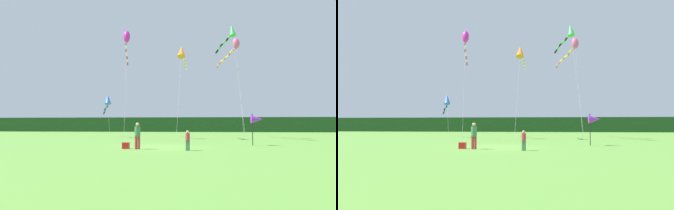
# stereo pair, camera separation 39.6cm
# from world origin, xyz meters

# --- Properties ---
(ground_plane) EXTENTS (120.00, 120.00, 0.00)m
(ground_plane) POSITION_xyz_m (0.00, 0.00, 0.00)
(ground_plane) COLOR #5B9338
(distant_treeline) EXTENTS (108.00, 3.04, 3.22)m
(distant_treeline) POSITION_xyz_m (0.00, 45.00, 1.61)
(distant_treeline) COLOR #193D19
(distant_treeline) RESTS_ON ground
(person_adult) EXTENTS (0.40, 0.40, 1.80)m
(person_adult) POSITION_xyz_m (-1.27, -1.87, 1.00)
(person_adult) COLOR #B23338
(person_adult) RESTS_ON ground
(person_child) EXTENTS (0.29, 0.29, 1.30)m
(person_child) POSITION_xyz_m (2.17, -2.62, 0.72)
(person_child) COLOR #3F724C
(person_child) RESTS_ON ground
(cooler_box) EXTENTS (0.47, 0.38, 0.44)m
(cooler_box) POSITION_xyz_m (-2.13, -1.64, 0.22)
(cooler_box) COLOR red
(cooler_box) RESTS_ON ground
(banner_flag_pole) EXTENTS (0.90, 0.70, 2.55)m
(banner_flag_pole) POSITION_xyz_m (7.50, 2.54, 2.07)
(banner_flag_pole) COLOR black
(banner_flag_pole) RESTS_ON ground
(kite_blue) EXTENTS (2.76, 5.72, 5.64)m
(kite_blue) POSITION_xyz_m (-8.70, 14.91, 4.66)
(kite_blue) COLOR #B2B2B2
(kite_blue) RESTS_ON ground
(kite_magenta) EXTENTS (2.35, 10.50, 12.80)m
(kite_magenta) POSITION_xyz_m (-5.64, 12.46, 11.67)
(kite_magenta) COLOR #B2B2B2
(kite_magenta) RESTS_ON ground
(kite_green) EXTENTS (2.51, 6.80, 12.53)m
(kite_green) POSITION_xyz_m (6.35, 10.58, 11.60)
(kite_green) COLOR #B2B2B2
(kite_green) RESTS_ON ground
(kite_rainbow) EXTENTS (2.55, 7.66, 12.00)m
(kite_rainbow) POSITION_xyz_m (7.09, 14.44, 10.98)
(kite_rainbow) COLOR #B2B2B2
(kite_rainbow) RESTS_ON ground
(kite_orange) EXTENTS (1.06, 7.29, 10.73)m
(kite_orange) POSITION_xyz_m (1.01, 11.47, 9.79)
(kite_orange) COLOR #B2B2B2
(kite_orange) RESTS_ON ground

